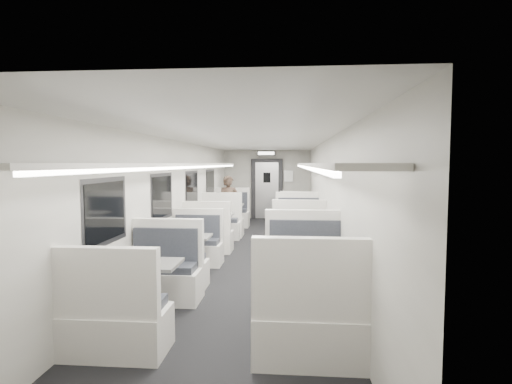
% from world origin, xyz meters
% --- Properties ---
extents(room, '(3.24, 12.24, 2.64)m').
position_xyz_m(room, '(0.00, 0.00, 1.20)').
color(room, black).
rests_on(room, ground).
extents(booth_left_a, '(1.09, 2.22, 1.19)m').
position_xyz_m(booth_left_a, '(-1.00, 3.31, 0.40)').
color(booth_left_a, silver).
rests_on(booth_left_a, room).
extents(booth_left_b, '(1.04, 2.12, 1.13)m').
position_xyz_m(booth_left_b, '(-1.00, 1.41, 0.38)').
color(booth_left_b, silver).
rests_on(booth_left_b, room).
extents(booth_left_c, '(0.98, 1.99, 1.06)m').
position_xyz_m(booth_left_c, '(-1.00, -1.21, 0.36)').
color(booth_left_c, silver).
rests_on(booth_left_c, room).
extents(booth_left_d, '(1.05, 2.14, 1.14)m').
position_xyz_m(booth_left_d, '(-1.00, -3.30, 0.38)').
color(booth_left_d, silver).
rests_on(booth_left_d, room).
extents(booth_right_a, '(1.01, 2.05, 1.10)m').
position_xyz_m(booth_right_a, '(1.00, 3.20, 0.37)').
color(booth_right_a, silver).
rests_on(booth_right_a, room).
extents(booth_right_b, '(1.13, 2.29, 1.22)m').
position_xyz_m(booth_right_b, '(1.00, 1.02, 0.41)').
color(booth_right_b, silver).
rests_on(booth_right_b, room).
extents(booth_right_c, '(1.07, 2.17, 1.16)m').
position_xyz_m(booth_right_c, '(1.00, -0.97, 0.39)').
color(booth_right_c, silver).
rests_on(booth_right_c, room).
extents(booth_right_d, '(1.17, 2.36, 1.26)m').
position_xyz_m(booth_right_d, '(1.00, -3.20, 0.42)').
color(booth_right_d, silver).
rests_on(booth_right_d, room).
extents(passenger, '(0.63, 0.46, 1.61)m').
position_xyz_m(passenger, '(-0.89, 2.89, 0.80)').
color(passenger, black).
rests_on(passenger, room).
extents(window_a, '(0.02, 1.18, 0.84)m').
position_xyz_m(window_a, '(-1.49, 3.40, 1.35)').
color(window_a, black).
rests_on(window_a, room).
extents(window_b, '(0.02, 1.18, 0.84)m').
position_xyz_m(window_b, '(-1.49, 1.20, 1.35)').
color(window_b, black).
rests_on(window_b, room).
extents(window_c, '(0.02, 1.18, 0.84)m').
position_xyz_m(window_c, '(-1.49, -1.00, 1.35)').
color(window_c, black).
rests_on(window_c, room).
extents(window_d, '(0.02, 1.18, 0.84)m').
position_xyz_m(window_d, '(-1.49, -3.20, 1.35)').
color(window_d, black).
rests_on(window_d, room).
extents(luggage_rack_left, '(0.46, 10.40, 0.09)m').
position_xyz_m(luggage_rack_left, '(-1.24, -0.30, 1.92)').
color(luggage_rack_left, silver).
rests_on(luggage_rack_left, room).
extents(luggage_rack_right, '(0.46, 10.40, 0.09)m').
position_xyz_m(luggage_rack_right, '(1.24, -0.30, 1.92)').
color(luggage_rack_right, silver).
rests_on(luggage_rack_right, room).
extents(vestibule_door, '(1.10, 0.13, 2.10)m').
position_xyz_m(vestibule_door, '(0.00, 5.93, 1.04)').
color(vestibule_door, black).
rests_on(vestibule_door, room).
extents(exit_sign, '(0.62, 0.12, 0.16)m').
position_xyz_m(exit_sign, '(0.00, 5.44, 2.28)').
color(exit_sign, black).
rests_on(exit_sign, room).
extents(wall_notice, '(0.32, 0.02, 0.40)m').
position_xyz_m(wall_notice, '(0.75, 5.92, 1.50)').
color(wall_notice, white).
rests_on(wall_notice, room).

